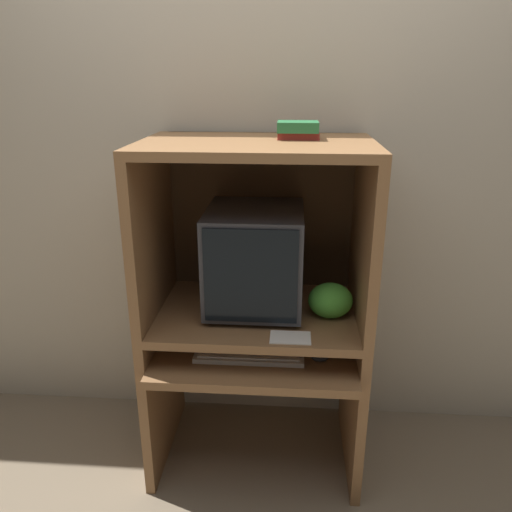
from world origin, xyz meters
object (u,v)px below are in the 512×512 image
object	(u,v)px
crt_monitor	(255,258)
mouse	(320,357)
keyboard	(249,354)
book_stack	(298,130)
snack_bag	(330,300)

from	to	relation	value
crt_monitor	mouse	world-z (taller)	crt_monitor
keyboard	book_stack	size ratio (longest dim) A/B	2.74
keyboard	mouse	distance (m)	0.29
snack_bag	keyboard	bearing A→B (deg)	-161.17
snack_bag	book_stack	size ratio (longest dim) A/B	1.12
crt_monitor	snack_bag	bearing A→B (deg)	-13.28
crt_monitor	book_stack	size ratio (longest dim) A/B	2.71
keyboard	snack_bag	size ratio (longest dim) A/B	2.44
crt_monitor	keyboard	xyz separation A→B (m)	(-0.01, -0.19, -0.35)
snack_bag	book_stack	distance (m)	0.70
keyboard	book_stack	bearing A→B (deg)	52.31
snack_bag	book_stack	xyz separation A→B (m)	(-0.15, 0.12, 0.68)
crt_monitor	book_stack	distance (m)	0.55
crt_monitor	snack_bag	size ratio (longest dim) A/B	2.41
mouse	snack_bag	world-z (taller)	snack_bag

